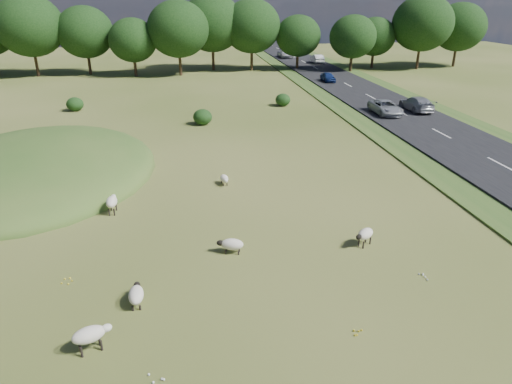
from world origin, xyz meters
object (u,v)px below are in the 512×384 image
Objects in this scene: sheep_4 at (112,202)px; sheep_5 at (136,294)px; car_4 at (317,59)px; car_1 at (328,77)px; car_5 at (286,45)px; sheep_2 at (365,234)px; sheep_3 at (90,335)px; car_7 at (286,54)px; car_2 at (386,107)px; car_0 at (417,103)px; sheep_0 at (224,179)px; sheep_1 at (231,244)px.

sheep_5 is (2.02, -8.64, -0.19)m from sheep_4.
sheep_4 is 63.62m from car_4.
car_1 is 45.46m from car_5.
sheep_3 is (-11.69, -5.38, 0.06)m from sheep_2.
sheep_2 is at bearing -99.21° from car_7.
car_7 is at bearing -17.45° from sheep_5.
sheep_4 is 30.55m from car_2.
sheep_3 is 41.05m from car_0.
car_5 is (27.83, 83.55, 0.24)m from sheep_4.
sheep_5 reaches higher than sheep_0.
car_4 is (3.80, 18.95, 0.11)m from car_1.
sheep_5 is 0.25× the size of car_7.
car_2 is (23.30, 29.84, 0.24)m from sheep_3.
car_0 is (25.81, 28.50, 0.49)m from sheep_5.
sheep_0 is at bearing -105.61° from car_7.
car_7 reaches higher than car_1.
sheep_3 is at bearing -30.85° from sheep_0.
sheep_3 is 0.38× the size of car_1.
car_2 is 47.17m from car_7.
car_1 reaches higher than sheep_2.
sheep_1 is at bearing -126.64° from car_2.
sheep_4 is 0.28× the size of car_2.
car_7 is (17.98, 71.34, 0.51)m from sheep_1.
car_4 is (0.00, 37.35, 0.01)m from car_0.
sheep_4 is 34.19m from car_0.
sheep_0 is 39.22m from car_1.
sheep_3 is at bearing -173.60° from sheep_4.
sheep_5 is at bearing -115.15° from car_1.
sheep_1 is 0.29× the size of car_5.
sheep_3 is at bearing 74.01° from car_5.
sheep_5 is at bearing -164.28° from sheep_4.
sheep_5 is at bearing 54.71° from sheep_1.
car_2 is (17.98, 24.17, 0.45)m from sheep_1.
sheep_1 is at bearing -11.65° from sheep_0.
sheep_1 is 0.27× the size of car_0.
car_7 is (-3.80, -17.53, 0.06)m from car_5.
sheep_3 is at bearing -127.98° from car_2.
car_2 is (24.03, 18.86, 0.24)m from sheep_4.
sheep_0 is 0.24× the size of car_2.
car_5 is at bearing 77.77° from car_7.
sheep_0 is 83.16m from car_5.
sheep_0 is 0.22× the size of car_7.
car_5 is 0.88× the size of car_7.
car_1 is at bearing -90.00° from car_7.
sheep_4 is 0.27× the size of car_0.
car_2 is 1.06× the size of car_5.
car_2 is at bearing -49.32° from sheep_4.
car_0 is (21.35, 16.67, 0.57)m from sheep_0.
car_1 is (22.01, 46.89, 0.39)m from sheep_5.
sheep_1 is 66.21m from car_4.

